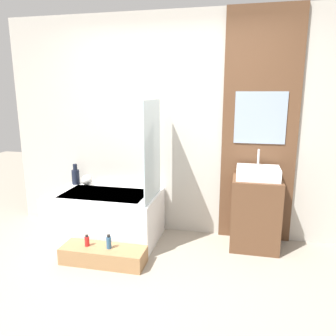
% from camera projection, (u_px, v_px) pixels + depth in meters
% --- Properties ---
extents(ground_plane, '(12.00, 12.00, 0.00)m').
position_uv_depth(ground_plane, '(136.00, 305.00, 2.69)').
color(ground_plane, gray).
extents(wall_tiled_back, '(4.20, 0.06, 2.60)m').
position_uv_depth(wall_tiled_back, '(175.00, 127.00, 3.90)').
color(wall_tiled_back, '#B7B2A8').
rests_on(wall_tiled_back, ground_plane).
extents(wall_wood_accent, '(0.82, 0.04, 2.60)m').
position_uv_depth(wall_wood_accent, '(259.00, 129.00, 3.64)').
color(wall_wood_accent, brown).
rests_on(wall_wood_accent, ground_plane).
extents(bathtub, '(1.24, 0.78, 0.56)m').
position_uv_depth(bathtub, '(106.00, 216.00, 3.87)').
color(bathtub, white).
rests_on(bathtub, ground_plane).
extents(glass_shower_screen, '(0.01, 0.63, 1.07)m').
position_uv_depth(glass_shower_screen, '(152.00, 151.00, 3.50)').
color(glass_shower_screen, silver).
rests_on(glass_shower_screen, bathtub).
extents(wooden_step_bench, '(0.87, 0.29, 0.17)m').
position_uv_depth(wooden_step_bench, '(103.00, 255.00, 3.33)').
color(wooden_step_bench, '#997047').
rests_on(wooden_step_bench, ground_plane).
extents(vanity_cabinet, '(0.52, 0.45, 0.80)m').
position_uv_depth(vanity_cabinet, '(255.00, 213.00, 3.62)').
color(vanity_cabinet, brown).
rests_on(vanity_cabinet, ground_plane).
extents(sink, '(0.45, 0.34, 0.31)m').
position_uv_depth(sink, '(258.00, 173.00, 3.51)').
color(sink, white).
rests_on(sink, vanity_cabinet).
extents(vase_tall_dark, '(0.10, 0.10, 0.26)m').
position_uv_depth(vase_tall_dark, '(76.00, 176.00, 4.17)').
color(vase_tall_dark, black).
rests_on(vase_tall_dark, bathtub).
extents(vase_round_light, '(0.13, 0.13, 0.13)m').
position_uv_depth(vase_round_light, '(87.00, 180.00, 4.13)').
color(vase_round_light, silver).
rests_on(vase_round_light, bathtub).
extents(bottle_soap_primary, '(0.05, 0.05, 0.12)m').
position_uv_depth(bottle_soap_primary, '(87.00, 241.00, 3.34)').
color(bottle_soap_primary, red).
rests_on(bottle_soap_primary, wooden_step_bench).
extents(bottle_soap_secondary, '(0.05, 0.05, 0.15)m').
position_uv_depth(bottle_soap_secondary, '(109.00, 242.00, 3.29)').
color(bottle_soap_secondary, '#2D567A').
rests_on(bottle_soap_secondary, wooden_step_bench).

